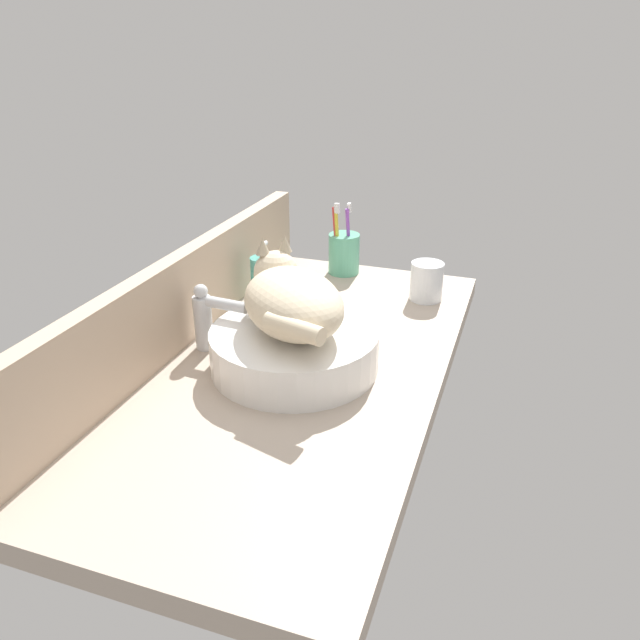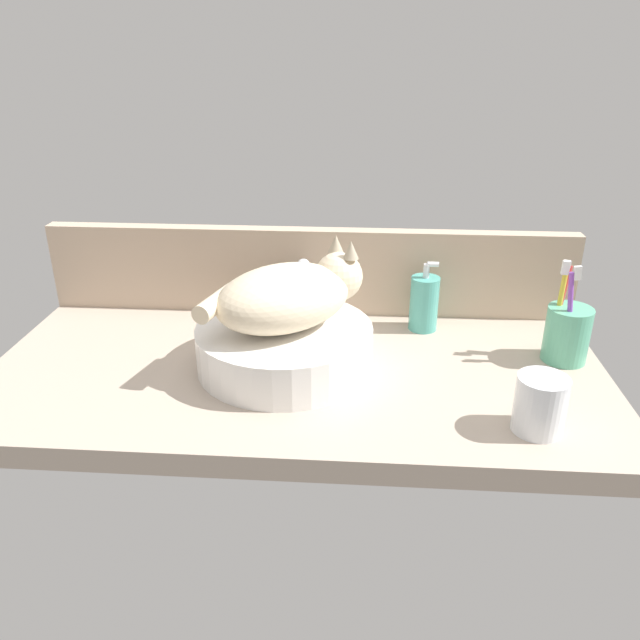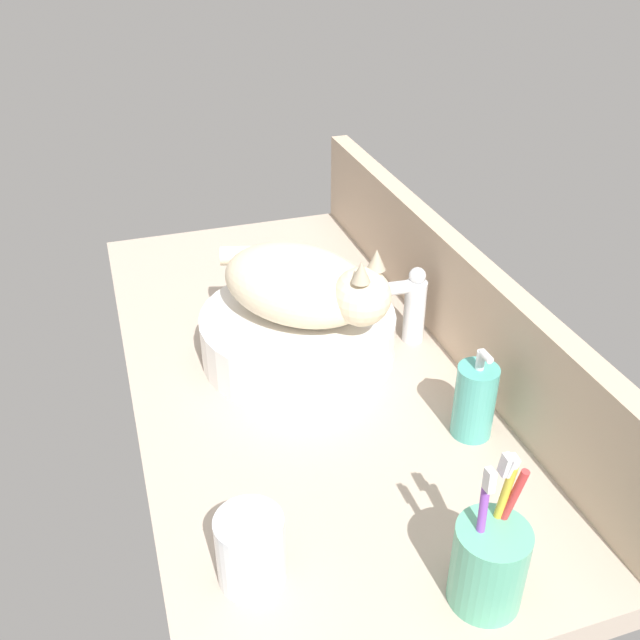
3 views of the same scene
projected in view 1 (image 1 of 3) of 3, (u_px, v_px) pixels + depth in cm
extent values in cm
cube|color=#B2A08E|center=(299.00, 371.00, 120.06)|extent=(110.32, 54.37, 4.00)
cube|color=tan|center=(178.00, 301.00, 122.82)|extent=(110.32, 3.60, 18.17)
cylinder|color=white|center=(296.00, 349.00, 115.60)|extent=(31.28, 31.28, 7.76)
ellipsoid|color=beige|center=(296.00, 303.00, 111.58)|extent=(30.10, 29.03, 11.00)
sphere|color=beige|center=(276.00, 273.00, 120.99)|extent=(8.80, 8.80, 8.80)
cone|color=tan|center=(263.00, 246.00, 118.83)|extent=(2.80, 2.80, 3.20)
cone|color=tan|center=(285.00, 244.00, 120.22)|extent=(2.80, 2.80, 3.20)
cylinder|color=beige|center=(294.00, 328.00, 101.16)|extent=(6.11, 11.46, 3.20)
cylinder|color=silver|center=(203.00, 323.00, 122.18)|extent=(3.60, 3.60, 11.00)
cylinder|color=silver|center=(224.00, 304.00, 118.28)|extent=(2.96, 10.14, 2.20)
sphere|color=silver|center=(201.00, 291.00, 119.31)|extent=(2.80, 2.80, 2.80)
cylinder|color=teal|center=(263.00, 280.00, 142.37)|extent=(5.70, 5.70, 11.05)
cylinder|color=silver|center=(262.00, 252.00, 139.41)|extent=(1.20, 1.20, 2.80)
cylinder|color=silver|center=(264.00, 244.00, 139.83)|extent=(2.20, 1.00, 1.00)
cylinder|color=#5BB28E|center=(344.00, 254.00, 160.20)|extent=(7.96, 7.96, 10.28)
cylinder|color=#D13838|center=(336.00, 241.00, 157.71)|extent=(3.06, 2.98, 16.96)
cube|color=white|center=(336.00, 208.00, 154.07)|extent=(1.51, 1.09, 2.61)
cylinder|color=purple|center=(349.00, 241.00, 157.76)|extent=(2.71, 1.60, 17.02)
cube|color=white|center=(349.00, 208.00, 154.12)|extent=(1.45, 0.90, 2.54)
cylinder|color=yellow|center=(337.00, 241.00, 157.37)|extent=(1.83, 2.29, 17.04)
cube|color=white|center=(338.00, 208.00, 153.73)|extent=(1.33, 0.99, 2.52)
cylinder|color=white|center=(427.00, 281.00, 144.75)|extent=(7.62, 7.62, 8.95)
cylinder|color=silver|center=(426.00, 289.00, 145.59)|extent=(6.71, 6.71, 5.02)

